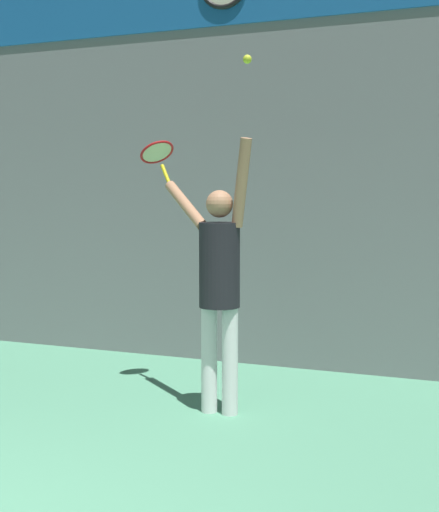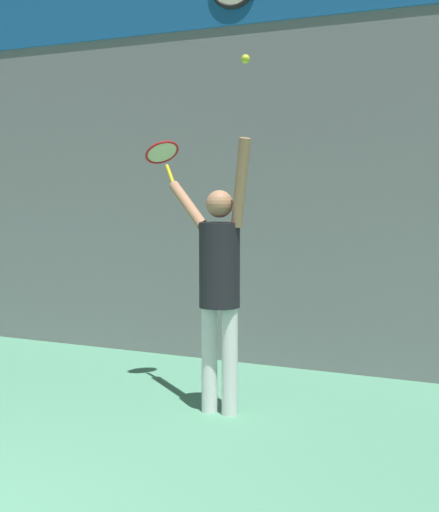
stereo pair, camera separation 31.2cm
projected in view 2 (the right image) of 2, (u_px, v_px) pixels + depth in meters
back_wall at (228, 125)px, 7.44m from camera, size 18.00×0.10×5.00m
tennis_player at (219, 276)px, 5.71m from camera, size 0.98×0.60×2.21m
tennis_racket at (163, 154)px, 6.40m from camera, size 0.40×0.41×0.41m
tennis_ball at (246, 59)px, 5.30m from camera, size 0.07×0.07×0.07m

